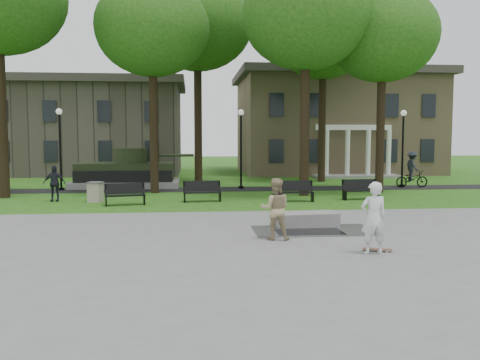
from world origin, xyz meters
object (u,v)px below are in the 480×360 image
Objects in this scene: friend_watching at (275,209)px; trash_bin at (95,192)px; skateboarder at (374,218)px; concrete_block at (306,219)px; cyclist at (412,173)px; park_bench_0 at (125,194)px.

friend_watching reaches higher than trash_bin.
concrete_block is at bearing -81.97° from skateboarder.
park_bench_0 is at bearing 108.59° from cyclist.
cyclist is (8.60, 16.89, -0.09)m from skateboarder.
concrete_block is at bearing -40.34° from trash_bin.
friend_watching is at bearing -67.62° from park_bench_0.
concrete_block is 2.29× the size of trash_bin.
trash_bin is at bearing 129.67° from park_bench_0.
concrete_block is 1.18× the size of friend_watching.
friend_watching is 0.84× the size of cyclist.
park_bench_0 is 2.04m from trash_bin.
park_bench_0 is (-7.85, 10.49, -0.47)m from skateboarder.
friend_watching is 1.01× the size of park_bench_0.
cyclist is at bearing 52.86° from concrete_block.
friend_watching is at bearing -122.31° from concrete_block.
concrete_block is 1.13× the size of skateboarder.
concrete_block is 1.19× the size of park_bench_0.
concrete_block is 4.60m from skateboarder.
park_bench_0 is at bearing -55.55° from skateboarder.
concrete_block is at bearing -113.89° from friend_watching.
friend_watching is (-1.47, -2.33, 0.71)m from concrete_block.
trash_bin is (-7.14, 9.65, -0.47)m from friend_watching.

